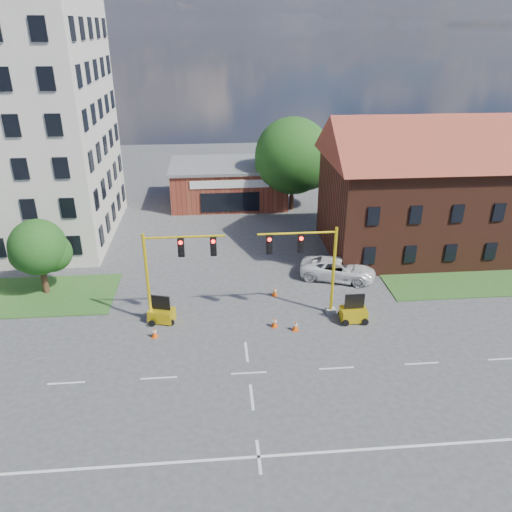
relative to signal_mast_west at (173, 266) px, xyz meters
name	(u,v)px	position (x,y,z in m)	size (l,w,h in m)	color
ground	(249,373)	(4.36, -6.00, -3.92)	(120.00, 120.00, 0.00)	#3A3A3D
grass_verge_ne	(479,284)	(22.36, 3.00, -3.88)	(14.00, 4.00, 0.08)	#2B4D1D
lane_markings	(253,410)	(4.36, -9.00, -3.91)	(60.00, 36.00, 0.01)	silver
brick_shop	(228,183)	(4.36, 23.99, -1.76)	(12.40, 8.40, 4.30)	maroon
townhouse_row	(451,182)	(22.36, 10.00, 2.01)	(21.00, 11.00, 11.50)	#4D2417
tree_large	(297,158)	(11.25, 21.08, 1.53)	(8.15, 7.76, 9.57)	#3D2416
tree_nw_front	(42,249)	(-9.44, 4.58, -0.45)	(4.17, 3.97, 5.62)	#3D2416
signal_mast_west	(173,266)	(0.00, 0.00, 0.00)	(5.30, 0.60, 6.20)	gray
signal_mast_east	(309,261)	(8.71, 0.00, 0.00)	(5.30, 0.60, 6.20)	gray
trailer_west	(162,314)	(-0.93, -0.13, -3.35)	(1.83, 1.47, 1.82)	yellow
trailer_east	(353,313)	(11.59, -1.15, -3.33)	(1.68, 1.13, 1.89)	yellow
cone_a	(154,333)	(-1.25, -1.95, -3.58)	(0.40, 0.40, 0.70)	#DA4B0B
cone_b	(275,322)	(6.35, -1.42, -3.58)	(0.40, 0.40, 0.70)	#DA4B0B
cone_c	(295,326)	(7.63, -1.96, -3.58)	(0.40, 0.40, 0.70)	#DA4B0B
cone_d	(275,291)	(6.86, 2.65, -3.58)	(0.40, 0.40, 0.70)	#DA4B0B
pickup_white	(338,269)	(12.00, 4.94, -3.13)	(2.63, 5.70, 1.58)	white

